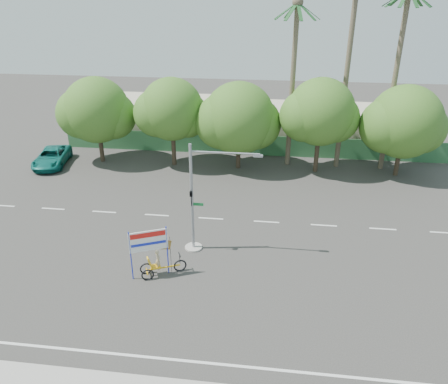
# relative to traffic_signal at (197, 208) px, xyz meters

# --- Properties ---
(ground) EXTENTS (120.00, 120.00, 0.00)m
(ground) POSITION_rel_traffic_signal_xyz_m (2.20, -3.98, -2.92)
(ground) COLOR #33302D
(ground) RESTS_ON ground
(fence) EXTENTS (38.00, 0.08, 2.00)m
(fence) POSITION_rel_traffic_signal_xyz_m (2.20, 17.52, -1.92)
(fence) COLOR #336B3D
(fence) RESTS_ON ground
(building_left) EXTENTS (12.00, 8.00, 4.00)m
(building_left) POSITION_rel_traffic_signal_xyz_m (-7.80, 22.02, -0.92)
(building_left) COLOR #C1B699
(building_left) RESTS_ON ground
(building_right) EXTENTS (14.00, 8.00, 3.60)m
(building_right) POSITION_rel_traffic_signal_xyz_m (10.20, 22.02, -1.12)
(building_right) COLOR #C1B699
(building_right) RESTS_ON ground
(tree_far_left) EXTENTS (7.14, 6.00, 7.96)m
(tree_far_left) POSITION_rel_traffic_signal_xyz_m (-11.85, 14.02, 1.84)
(tree_far_left) COLOR #473828
(tree_far_left) RESTS_ON ground
(tree_left) EXTENTS (6.66, 5.60, 8.07)m
(tree_left) POSITION_rel_traffic_signal_xyz_m (-4.85, 14.02, 2.14)
(tree_left) COLOR #473828
(tree_left) RESTS_ON ground
(tree_center) EXTENTS (7.62, 6.40, 7.85)m
(tree_center) POSITION_rel_traffic_signal_xyz_m (1.14, 14.02, 1.55)
(tree_center) COLOR #473828
(tree_center) RESTS_ON ground
(tree_right) EXTENTS (6.90, 5.80, 8.36)m
(tree_right) POSITION_rel_traffic_signal_xyz_m (8.15, 14.02, 2.32)
(tree_right) COLOR #473828
(tree_right) RESTS_ON ground
(tree_far_right) EXTENTS (7.38, 6.20, 7.94)m
(tree_far_right) POSITION_rel_traffic_signal_xyz_m (15.15, 14.02, 1.73)
(tree_far_right) COLOR #473828
(tree_far_right) RESTS_ON ground
(palm_tall) EXTENTS (3.73, 3.79, 17.45)m
(palm_tall) POSITION_rel_traffic_signal_xyz_m (10.20, 15.52, 7.55)
(palm_tall) COLOR #70604C
(palm_tall) RESTS_ON ground
(palm_mid) EXTENTS (3.73, 3.79, 15.45)m
(palm_mid) POSITION_rel_traffic_signal_xyz_m (14.20, 15.52, 6.48)
(palm_mid) COLOR #70604C
(palm_mid) RESTS_ON ground
(palm_short) EXTENTS (3.73, 3.79, 14.45)m
(palm_short) POSITION_rel_traffic_signal_xyz_m (5.70, 15.52, 5.94)
(palm_short) COLOR #70604C
(palm_short) RESTS_ON ground
(traffic_signal) EXTENTS (4.72, 1.10, 7.00)m
(traffic_signal) POSITION_rel_traffic_signal_xyz_m (0.00, 0.00, 0.00)
(traffic_signal) COLOR gray
(traffic_signal) RESTS_ON ground
(trike_billboard) EXTENTS (2.94, 1.52, 3.13)m
(trike_billboard) POSITION_rel_traffic_signal_xyz_m (-1.90, -3.07, -1.66)
(trike_billboard) COLOR black
(trike_billboard) RESTS_ON ground
(pickup_truck) EXTENTS (3.52, 5.91, 1.54)m
(pickup_truck) POSITION_rel_traffic_signal_xyz_m (-16.06, 12.49, -2.15)
(pickup_truck) COLOR #0E675E
(pickup_truck) RESTS_ON ground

